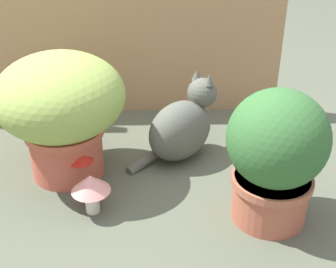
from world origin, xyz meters
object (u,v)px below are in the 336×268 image
(grass_planter, at_px, (61,107))
(mushroom_ornament_red, at_px, (81,159))
(cat, at_px, (183,126))
(mushroom_ornament_pink, at_px, (91,186))
(leafy_planter, at_px, (276,154))

(grass_planter, height_order, mushroom_ornament_red, grass_planter)
(mushroom_ornament_red, bearing_deg, cat, 28.31)
(mushroom_ornament_pink, bearing_deg, cat, 47.37)
(grass_planter, relative_size, mushroom_ornament_red, 3.00)
(grass_planter, distance_m, cat, 0.44)
(grass_planter, bearing_deg, mushroom_ornament_pink, -63.30)
(mushroom_ornament_pink, bearing_deg, mushroom_ornament_red, 109.86)
(mushroom_ornament_pink, bearing_deg, leafy_planter, -3.70)
(grass_planter, distance_m, mushroom_ornament_pink, 0.29)
(cat, relative_size, mushroom_ornament_pink, 2.67)
(leafy_planter, relative_size, mushroom_ornament_pink, 3.12)
(mushroom_ornament_red, bearing_deg, grass_planter, 126.24)
(cat, bearing_deg, grass_planter, -165.87)
(leafy_planter, bearing_deg, cat, 124.32)
(leafy_planter, height_order, cat, leafy_planter)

